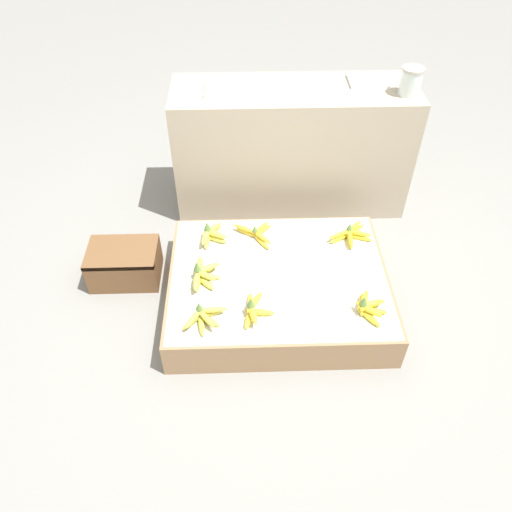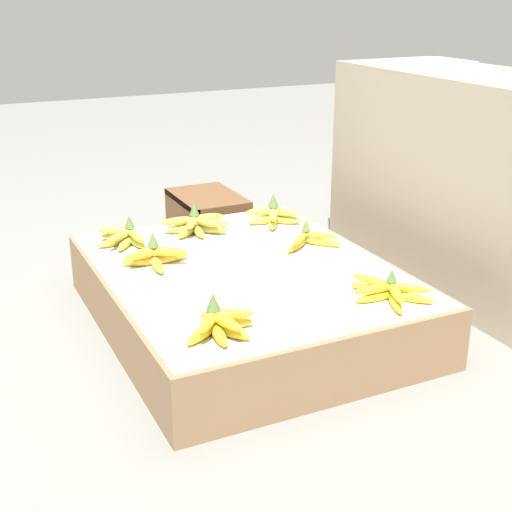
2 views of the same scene
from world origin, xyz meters
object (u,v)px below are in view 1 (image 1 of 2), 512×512
Objects in this scene: banana_bunch_front_right at (368,307)px; banana_bunch_back_left at (211,234)px; banana_bunch_front_midleft at (253,309)px; banana_bunch_middle_left at (203,274)px; glass_jar at (411,81)px; wooden_crate at (124,264)px; foam_tray_white at (225,87)px; banana_bunch_back_right at (351,234)px; banana_bunch_back_midleft at (256,233)px; banana_bunch_front_left at (203,317)px.

banana_bunch_front_right is 1.04× the size of banana_bunch_back_left.
banana_bunch_back_left is (-0.20, 0.51, 0.00)m from banana_bunch_front_midleft.
glass_jar is (1.08, 0.78, 0.58)m from banana_bunch_middle_left.
banana_bunch_middle_left is at bearing -25.96° from wooden_crate.
banana_bunch_front_midleft reaches higher than banana_bunch_front_right.
glass_jar is at bearing 20.78° from wooden_crate.
banana_bunch_back_left is 0.79m from foam_tray_white.
banana_bunch_back_left reaches higher than banana_bunch_middle_left.
glass_jar is 0.97m from foam_tray_white.
banana_bunch_middle_left is at bearing -144.16° from glass_jar.
banana_bunch_back_right is (0.52, 0.50, -0.01)m from banana_bunch_front_midleft.
banana_bunch_back_midleft reaches higher than wooden_crate.
banana_bunch_front_midleft is at bearing -44.05° from banana_bunch_middle_left.
wooden_crate is 1.26m from banana_bunch_front_right.
banana_bunch_back_right is at bearing -43.62° from foam_tray_white.
glass_jar is 0.66× the size of foam_tray_white.
banana_bunch_front_midleft reaches higher than banana_bunch_front_left.
foam_tray_white reaches higher than banana_bunch_front_right.
wooden_crate is 1.74× the size of banana_bunch_front_left.
banana_bunch_front_midleft reaches higher than banana_bunch_back_right.
banana_bunch_front_midleft is 1.23m from foam_tray_white.
banana_bunch_front_midleft is at bearing 8.49° from banana_bunch_front_left.
banana_bunch_front_midleft is at bearing -68.17° from banana_bunch_back_left.
banana_bunch_back_right reaches higher than wooden_crate.
foam_tray_white is (0.09, 0.60, 0.52)m from banana_bunch_back_left.
banana_bunch_front_right is 0.79m from banana_bunch_middle_left.
glass_jar is at bearing 72.04° from banana_bunch_front_right.
foam_tray_white reaches higher than banana_bunch_middle_left.
banana_bunch_front_midleft is 0.96× the size of foam_tray_white.
foam_tray_white reaches higher than banana_bunch_back_right.
banana_bunch_middle_left is at bearing -132.20° from banana_bunch_back_midleft.
banana_bunch_front_left is at bearing -95.27° from foam_tray_white.
banana_bunch_front_midleft is 0.52m from banana_bunch_back_midleft.
banana_bunch_middle_left is at bearing -160.55° from banana_bunch_back_right.
banana_bunch_back_left reaches higher than banana_bunch_front_right.
glass_jar reaches higher than foam_tray_white.
banana_bunch_front_right is (0.52, -0.00, -0.00)m from banana_bunch_front_midleft.
wooden_crate is 1.19m from banana_bunch_back_right.
wooden_crate is at bearing -177.11° from banana_bunch_back_right.
banana_bunch_back_left is 0.24m from banana_bunch_back_midleft.
banana_bunch_back_midleft is 0.90× the size of banana_bunch_back_right.
banana_bunch_front_right is at bearing -20.45° from wooden_crate.
banana_bunch_front_left is 0.54m from banana_bunch_back_left.
glass_jar reaches higher than banana_bunch_front_midleft.
banana_bunch_back_left is at bearing 88.04° from banana_bunch_front_left.
banana_bunch_front_midleft is 1.45× the size of glass_jar.
glass_jar is (0.33, 1.01, 0.58)m from banana_bunch_front_right.
glass_jar is (1.05, 0.50, 0.58)m from banana_bunch_back_left.
wooden_crate is 0.48m from banana_bunch_back_left.
banana_bunch_back_left is 0.73m from banana_bunch_back_right.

